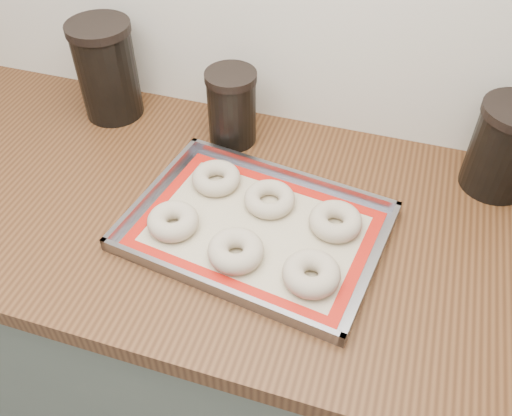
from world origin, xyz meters
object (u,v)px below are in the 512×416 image
(bagel_back_right, at_px, (335,221))
(canister_left, at_px, (107,70))
(baking_tray, at_px, (256,228))
(bagel_back_left, at_px, (216,178))
(bagel_front_left, at_px, (173,221))
(canister_right, at_px, (506,148))
(bagel_front_right, at_px, (311,274))
(bagel_back_mid, at_px, (270,199))
(canister_mid, at_px, (232,107))
(bagel_front_mid, at_px, (236,251))

(bagel_back_right, relative_size, canister_left, 0.45)
(baking_tray, distance_m, bagel_back_left, 0.15)
(bagel_front_left, relative_size, canister_left, 0.43)
(bagel_front_left, xyz_separation_m, canister_right, (0.57, 0.31, 0.07))
(canister_left, bearing_deg, bagel_front_right, -32.34)
(bagel_front_right, relative_size, bagel_back_mid, 1.01)
(baking_tray, bearing_deg, canister_right, 32.66)
(bagel_back_mid, bearing_deg, bagel_back_right, -9.20)
(canister_left, xyz_separation_m, canister_mid, (0.30, -0.02, -0.03))
(baking_tray, xyz_separation_m, bagel_front_right, (0.13, -0.09, 0.02))
(bagel_front_right, distance_m, bagel_back_mid, 0.20)
(bagel_back_right, bearing_deg, canister_mid, 143.18)
(bagel_front_mid, height_order, canister_right, canister_right)
(bagel_front_mid, bearing_deg, bagel_front_right, -4.12)
(bagel_front_left, distance_m, bagel_back_left, 0.14)
(bagel_back_mid, xyz_separation_m, canister_left, (-0.44, 0.20, 0.09))
(bagel_back_mid, distance_m, canister_left, 0.49)
(bagel_front_left, distance_m, bagel_back_mid, 0.19)
(bagel_back_right, xyz_separation_m, canister_mid, (-0.27, 0.20, 0.06))
(bagel_front_mid, relative_size, bagel_back_right, 1.01)
(bagel_front_left, height_order, canister_left, canister_left)
(canister_left, bearing_deg, bagel_back_mid, -24.25)
(bagel_back_left, relative_size, bagel_back_mid, 0.99)
(canister_left, bearing_deg, bagel_front_left, -47.32)
(baking_tray, relative_size, bagel_back_mid, 5.08)
(bagel_front_mid, relative_size, bagel_front_right, 1.01)
(bagel_front_right, relative_size, canister_left, 0.45)
(canister_left, relative_size, canister_right, 1.19)
(bagel_front_mid, distance_m, canister_right, 0.56)
(baking_tray, distance_m, canister_right, 0.51)
(baking_tray, height_order, bagel_front_mid, bagel_front_mid)
(bagel_front_mid, bearing_deg, baking_tray, 80.51)
(bagel_back_right, distance_m, canister_right, 0.36)
(baking_tray, height_order, bagel_back_left, bagel_back_left)
(canister_mid, bearing_deg, bagel_back_left, -82.83)
(baking_tray, distance_m, bagel_front_right, 0.15)
(bagel_front_left, distance_m, bagel_front_mid, 0.14)
(bagel_front_left, relative_size, canister_mid, 0.57)
(bagel_front_right, relative_size, canister_mid, 0.60)
(bagel_back_right, bearing_deg, bagel_front_left, -162.41)
(canister_right, bearing_deg, baking_tray, -147.34)
(bagel_back_mid, bearing_deg, bagel_front_right, -52.50)
(bagel_front_left, relative_size, bagel_front_mid, 0.96)
(bagel_front_mid, distance_m, bagel_back_mid, 0.15)
(bagel_front_left, distance_m, canister_mid, 0.30)
(bagel_front_right, height_order, canister_left, canister_left)
(bagel_front_mid, distance_m, bagel_front_right, 0.14)
(bagel_back_right, bearing_deg, baking_tray, -161.18)
(canister_mid, bearing_deg, bagel_back_mid, -52.69)
(bagel_front_left, bearing_deg, canister_mid, 87.31)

